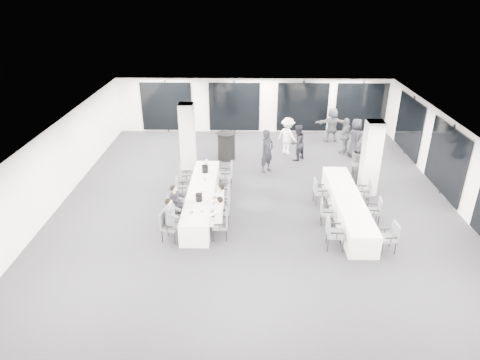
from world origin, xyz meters
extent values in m
cube|color=#222227|center=(0.00, 0.00, -0.01)|extent=(14.00, 16.00, 0.02)
cube|color=white|center=(0.00, 0.00, 2.81)|extent=(14.00, 16.00, 0.02)
cube|color=white|center=(-7.01, 0.00, 1.40)|extent=(0.02, 16.00, 2.80)
cube|color=white|center=(7.01, 0.00, 1.40)|extent=(0.02, 16.00, 2.80)
cube|color=white|center=(0.00, 8.01, 1.40)|extent=(14.00, 0.02, 2.80)
cube|color=white|center=(0.00, -8.01, 1.40)|extent=(14.00, 0.02, 2.80)
cube|color=black|center=(0.00, 7.94, 1.35)|extent=(13.60, 0.06, 2.50)
cube|color=black|center=(6.94, 1.00, 1.35)|extent=(0.06, 14.00, 2.50)
cube|color=silver|center=(-2.80, 3.20, 1.40)|extent=(0.60, 0.60, 2.80)
cube|color=silver|center=(4.20, 1.00, 1.40)|extent=(0.60, 0.60, 2.80)
cube|color=white|center=(-1.90, -0.33, 0.38)|extent=(0.90, 5.00, 0.75)
cube|color=white|center=(3.07, -0.83, 0.38)|extent=(0.90, 5.00, 0.75)
cylinder|color=black|center=(-1.24, 4.23, 0.60)|extent=(0.77, 0.77, 1.20)
cylinder|color=black|center=(-1.24, 4.23, 1.20)|extent=(0.88, 0.88, 0.02)
cube|color=#53555A|center=(-2.65, -2.37, 0.46)|extent=(0.58, 0.59, 0.08)
cube|color=#53555A|center=(-2.87, -2.32, 0.73)|extent=(0.17, 0.47, 0.47)
cylinder|color=black|center=(-2.80, -2.13, 0.21)|extent=(0.04, 0.04, 0.42)
cylinder|color=black|center=(-2.90, -2.52, 0.21)|extent=(0.04, 0.04, 0.42)
cylinder|color=black|center=(-2.40, -2.23, 0.21)|extent=(0.04, 0.04, 0.42)
cylinder|color=black|center=(-2.50, -2.62, 0.21)|extent=(0.04, 0.04, 0.42)
cube|color=black|center=(-2.59, -2.13, 0.63)|extent=(0.35, 0.12, 0.04)
cube|color=black|center=(-2.71, -2.62, 0.63)|extent=(0.35, 0.12, 0.04)
cube|color=#53555A|center=(-2.65, -1.49, 0.46)|extent=(0.51, 0.53, 0.08)
cube|color=#53555A|center=(-2.87, -1.51, 0.74)|extent=(0.10, 0.48, 0.47)
cylinder|color=black|center=(-2.87, -1.30, 0.21)|extent=(0.04, 0.04, 0.42)
cylinder|color=black|center=(-2.84, -1.71, 0.21)|extent=(0.04, 0.04, 0.42)
cylinder|color=black|center=(-2.46, -1.26, 0.21)|extent=(0.04, 0.04, 0.42)
cylinder|color=black|center=(-2.43, -1.67, 0.21)|extent=(0.04, 0.04, 0.42)
cube|color=black|center=(-2.67, -1.23, 0.64)|extent=(0.35, 0.07, 0.04)
cube|color=black|center=(-2.63, -1.74, 0.64)|extent=(0.35, 0.07, 0.04)
cube|color=#53555A|center=(-2.65, -0.64, 0.43)|extent=(0.48, 0.50, 0.08)
cube|color=#53555A|center=(-2.86, -0.66, 0.70)|extent=(0.10, 0.45, 0.44)
cylinder|color=black|center=(-2.86, -0.46, 0.20)|extent=(0.03, 0.03, 0.40)
cylinder|color=black|center=(-2.82, -0.85, 0.20)|extent=(0.03, 0.03, 0.40)
cylinder|color=black|center=(-2.47, -0.43, 0.20)|extent=(0.03, 0.03, 0.40)
cylinder|color=black|center=(-2.44, -0.81, 0.20)|extent=(0.03, 0.03, 0.40)
cube|color=black|center=(-2.67, -0.40, 0.60)|extent=(0.33, 0.07, 0.04)
cube|color=black|center=(-2.63, -0.88, 0.60)|extent=(0.33, 0.07, 0.04)
cube|color=#53555A|center=(-2.65, 0.32, 0.42)|extent=(0.47, 0.48, 0.07)
cube|color=#53555A|center=(-2.85, 0.30, 0.67)|extent=(0.09, 0.43, 0.43)
cylinder|color=black|center=(-2.85, 0.48, 0.19)|extent=(0.03, 0.03, 0.38)
cylinder|color=black|center=(-2.82, 0.12, 0.19)|extent=(0.03, 0.03, 0.38)
cylinder|color=black|center=(-2.48, 0.52, 0.19)|extent=(0.03, 0.03, 0.38)
cylinder|color=black|center=(-2.45, 0.15, 0.19)|extent=(0.03, 0.03, 0.38)
cube|color=black|center=(-2.67, 0.55, 0.57)|extent=(0.32, 0.07, 0.04)
cube|color=black|center=(-2.63, 0.09, 0.57)|extent=(0.32, 0.07, 0.04)
cube|color=#53555A|center=(-2.65, 1.34, 0.42)|extent=(0.49, 0.50, 0.07)
cube|color=#53555A|center=(-2.85, 1.31, 0.67)|extent=(0.12, 0.43, 0.43)
cylinder|color=black|center=(-2.86, 1.50, 0.19)|extent=(0.03, 0.03, 0.38)
cylinder|color=black|center=(-2.81, 1.13, 0.19)|extent=(0.03, 0.03, 0.38)
cylinder|color=black|center=(-2.49, 1.55, 0.19)|extent=(0.03, 0.03, 0.38)
cylinder|color=black|center=(-2.44, 1.18, 0.19)|extent=(0.03, 0.03, 0.38)
cube|color=black|center=(-2.68, 1.57, 0.58)|extent=(0.32, 0.08, 0.04)
cube|color=black|center=(-2.61, 1.11, 0.58)|extent=(0.32, 0.08, 0.04)
cube|color=#53555A|center=(-1.15, -2.24, 0.45)|extent=(0.49, 0.51, 0.08)
cube|color=#53555A|center=(-0.93, -2.22, 0.72)|extent=(0.09, 0.46, 0.46)
cylinder|color=black|center=(-0.94, -2.42, 0.20)|extent=(0.04, 0.04, 0.41)
cylinder|color=black|center=(-0.96, -2.03, 0.20)|extent=(0.04, 0.04, 0.41)
cylinder|color=black|center=(-1.33, -2.45, 0.20)|extent=(0.04, 0.04, 0.41)
cylinder|color=black|center=(-1.36, -2.05, 0.20)|extent=(0.04, 0.04, 0.41)
cube|color=black|center=(-1.13, -2.49, 0.62)|extent=(0.34, 0.06, 0.04)
cube|color=black|center=(-1.16, -1.99, 0.62)|extent=(0.34, 0.06, 0.04)
cube|color=#53555A|center=(-1.15, -1.39, 0.48)|extent=(0.54, 0.56, 0.09)
cube|color=#53555A|center=(-0.91, -1.37, 0.77)|extent=(0.11, 0.49, 0.49)
cylinder|color=black|center=(-0.91, -1.58, 0.22)|extent=(0.04, 0.04, 0.44)
cylinder|color=black|center=(-0.96, -1.16, 0.22)|extent=(0.04, 0.04, 0.44)
cylinder|color=black|center=(-1.34, -1.62, 0.22)|extent=(0.04, 0.04, 0.44)
cylinder|color=black|center=(-1.38, -1.20, 0.22)|extent=(0.04, 0.04, 0.44)
cube|color=black|center=(-1.12, -1.66, 0.66)|extent=(0.36, 0.08, 0.04)
cube|color=black|center=(-1.17, -1.12, 0.66)|extent=(0.36, 0.08, 0.04)
cube|color=#53555A|center=(-1.15, -0.55, 0.44)|extent=(0.52, 0.53, 0.08)
cube|color=#53555A|center=(-0.94, -0.52, 0.70)|extent=(0.13, 0.45, 0.45)
cylinder|color=black|center=(-0.92, -0.72, 0.20)|extent=(0.04, 0.04, 0.40)
cylinder|color=black|center=(-0.99, -0.33, 0.20)|extent=(0.04, 0.04, 0.40)
cylinder|color=black|center=(-1.31, -0.78, 0.20)|extent=(0.04, 0.04, 0.40)
cylinder|color=black|center=(-1.37, -0.39, 0.20)|extent=(0.04, 0.04, 0.40)
cube|color=black|center=(-1.11, -0.79, 0.60)|extent=(0.33, 0.09, 0.04)
cube|color=black|center=(-1.19, -0.31, 0.60)|extent=(0.33, 0.09, 0.04)
cube|color=#53555A|center=(-1.15, 0.22, 0.42)|extent=(0.44, 0.46, 0.08)
cube|color=#53555A|center=(-0.94, 0.22, 0.68)|extent=(0.07, 0.43, 0.43)
cylinder|color=black|center=(-0.96, 0.03, 0.19)|extent=(0.03, 0.03, 0.38)
cylinder|color=black|center=(-0.96, 0.41, 0.19)|extent=(0.03, 0.03, 0.38)
cylinder|color=black|center=(-1.33, 0.02, 0.19)|extent=(0.03, 0.03, 0.38)
cylinder|color=black|center=(-1.34, 0.40, 0.19)|extent=(0.03, 0.03, 0.38)
cube|color=black|center=(-1.14, -0.02, 0.58)|extent=(0.32, 0.04, 0.04)
cube|color=black|center=(-1.15, 0.45, 0.58)|extent=(0.32, 0.04, 0.04)
cube|color=#53555A|center=(-1.15, 1.41, 0.48)|extent=(0.50, 0.52, 0.09)
cube|color=#53555A|center=(-0.91, 1.41, 0.77)|extent=(0.07, 0.49, 0.49)
cylinder|color=black|center=(-0.94, 1.19, 0.22)|extent=(0.04, 0.04, 0.44)
cylinder|color=black|center=(-0.93, 1.62, 0.22)|extent=(0.04, 0.04, 0.44)
cylinder|color=black|center=(-1.36, 1.20, 0.22)|extent=(0.04, 0.04, 0.44)
cylinder|color=black|center=(-1.36, 1.63, 0.22)|extent=(0.04, 0.04, 0.44)
cube|color=black|center=(-1.15, 1.14, 0.66)|extent=(0.36, 0.05, 0.04)
cube|color=black|center=(-1.14, 1.68, 0.66)|extent=(0.36, 0.05, 0.04)
cube|color=#53555A|center=(2.32, -2.71, 0.49)|extent=(0.53, 0.55, 0.09)
cube|color=#53555A|center=(2.08, -2.70, 0.79)|extent=(0.09, 0.50, 0.50)
cylinder|color=black|center=(2.11, -2.49, 0.22)|extent=(0.04, 0.04, 0.45)
cylinder|color=black|center=(2.09, -2.92, 0.22)|extent=(0.04, 0.04, 0.45)
cylinder|color=black|center=(2.55, -2.51, 0.22)|extent=(0.04, 0.04, 0.45)
cylinder|color=black|center=(2.52, -2.94, 0.22)|extent=(0.04, 0.04, 0.45)
cube|color=black|center=(2.33, -2.44, 0.68)|extent=(0.37, 0.06, 0.04)
cube|color=black|center=(2.30, -2.99, 0.68)|extent=(0.37, 0.06, 0.04)
cube|color=#53555A|center=(2.32, -1.34, 0.41)|extent=(0.46, 0.48, 0.07)
cube|color=#53555A|center=(2.12, -1.32, 0.65)|extent=(0.10, 0.42, 0.42)
cylinder|color=black|center=(2.15, -1.14, 0.19)|extent=(0.03, 0.03, 0.37)
cylinder|color=black|center=(2.12, -1.50, 0.19)|extent=(0.03, 0.03, 0.37)
cylinder|color=black|center=(2.52, -1.18, 0.19)|extent=(0.03, 0.03, 0.37)
cylinder|color=black|center=(2.48, -1.54, 0.19)|extent=(0.03, 0.03, 0.37)
cube|color=black|center=(2.34, -1.11, 0.56)|extent=(0.31, 0.07, 0.04)
cube|color=black|center=(2.29, -1.56, 0.56)|extent=(0.31, 0.07, 0.04)
cube|color=#53555A|center=(2.32, 0.09, 0.45)|extent=(0.49, 0.51, 0.08)
cube|color=#53555A|center=(2.10, 0.08, 0.72)|extent=(0.09, 0.46, 0.46)
cylinder|color=black|center=(2.10, 0.28, 0.20)|extent=(0.04, 0.04, 0.41)
cylinder|color=black|center=(2.13, -0.12, 0.20)|extent=(0.04, 0.04, 0.41)
cylinder|color=black|center=(2.50, 0.31, 0.20)|extent=(0.04, 0.04, 0.41)
cylinder|color=black|center=(2.53, -0.09, 0.20)|extent=(0.04, 0.04, 0.41)
cube|color=black|center=(2.30, 0.34, 0.62)|extent=(0.34, 0.06, 0.04)
cube|color=black|center=(2.33, -0.16, 0.62)|extent=(0.34, 0.06, 0.04)
cube|color=#53555A|center=(3.82, -2.85, 0.44)|extent=(0.50, 0.52, 0.08)
cube|color=#53555A|center=(4.03, -2.83, 0.71)|extent=(0.10, 0.46, 0.45)
cylinder|color=black|center=(4.03, -3.03, 0.20)|extent=(0.04, 0.04, 0.40)
cylinder|color=black|center=(3.99, -2.64, 0.20)|extent=(0.04, 0.04, 0.40)
cylinder|color=black|center=(3.64, -3.07, 0.20)|extent=(0.04, 0.04, 0.40)
cylinder|color=black|center=(3.60, -2.68, 0.20)|extent=(0.04, 0.04, 0.40)
cube|color=black|center=(3.84, -3.10, 0.61)|extent=(0.34, 0.07, 0.04)
cube|color=black|center=(3.79, -2.61, 0.61)|extent=(0.34, 0.07, 0.04)
cube|color=#53555A|center=(3.82, -1.22, 0.42)|extent=(0.48, 0.50, 0.08)
cube|color=#53555A|center=(4.02, -1.24, 0.68)|extent=(0.11, 0.44, 0.43)
cylinder|color=black|center=(3.98, -1.43, 0.19)|extent=(0.03, 0.03, 0.38)
cylinder|color=black|center=(4.02, -1.06, 0.19)|extent=(0.03, 0.03, 0.38)
cylinder|color=black|center=(3.61, -1.38, 0.19)|extent=(0.03, 0.03, 0.38)
cylinder|color=black|center=(3.65, -1.01, 0.19)|extent=(0.03, 0.03, 0.38)
cube|color=black|center=(3.79, -1.45, 0.58)|extent=(0.32, 0.08, 0.04)
cube|color=black|center=(3.84, -0.99, 0.58)|extent=(0.32, 0.08, 0.04)
cube|color=#53555A|center=(3.82, 0.09, 0.44)|extent=(0.50, 0.52, 0.08)
cube|color=#53555A|center=(4.03, 0.06, 0.70)|extent=(0.12, 0.45, 0.44)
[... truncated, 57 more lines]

